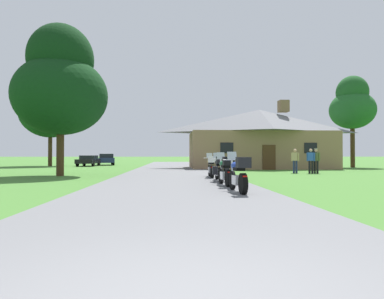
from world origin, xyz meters
name	(u,v)px	position (x,y,z in m)	size (l,w,h in m)	color
ground_plane	(173,174)	(0.00, 20.00, 0.00)	(500.00, 500.00, 0.00)	#42752D
asphalt_driveway	(173,175)	(0.00, 18.00, 0.03)	(6.40, 80.00, 0.06)	slate
motorcycle_blue_nearest_to_camera	(238,175)	(2.02, 8.28, 0.62)	(0.66, 2.08, 1.30)	black
motorcycle_green_second_in_row	(225,171)	(1.98, 10.75, 0.62)	(0.66, 2.08, 1.30)	black
motorcycle_black_third_in_row	(219,169)	(2.08, 13.12, 0.61)	(0.72, 2.08, 1.30)	black
motorcycle_yellow_farthest_in_row	(211,167)	(2.00, 15.81, 0.62)	(0.66, 2.08, 1.30)	black
stone_lodge	(259,138)	(8.10, 29.30, 2.83)	(13.58, 6.73, 6.39)	#896B4C
bystander_tan_shirt_near_lodge	(295,160)	(8.36, 20.68, 0.93)	(0.45, 0.39, 1.67)	navy
bystander_olive_shirt_beside_signpost	(316,159)	(9.66, 20.27, 0.95)	(0.44, 0.40, 1.69)	black
bystander_blue_shirt_by_tree	(311,160)	(9.26, 20.19, 0.93)	(0.49, 0.37, 1.67)	black
tree_left_near	(61,85)	(-6.74, 18.46, 5.45)	(5.53, 5.53, 9.08)	#422D19
tree_right_of_lodge	(352,105)	(18.22, 31.43, 6.33)	(4.49, 4.49, 9.30)	#422D19
tree_left_far	(50,105)	(-13.86, 37.40, 6.92)	(6.78, 6.78, 11.37)	#422D19
parked_navy_suv_far_left	(106,159)	(-8.28, 40.89, 0.78)	(2.84, 4.90, 1.40)	navy
parked_black_sedan_far_left	(89,160)	(-9.42, 36.81, 0.64)	(2.00, 4.25, 1.20)	black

